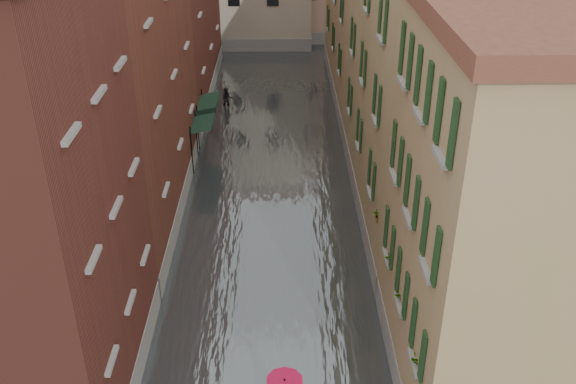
{
  "coord_description": "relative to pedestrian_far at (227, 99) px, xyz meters",
  "views": [
    {
      "loc": [
        0.46,
        -16.85,
        15.26
      ],
      "look_at": [
        0.77,
        5.23,
        3.0
      ],
      "focal_mm": 40.0,
      "sensor_mm": 36.0,
      "label": 1
    }
  ],
  "objects": [
    {
      "name": "building_right_near",
      "position": [
        9.87,
        -23.57,
        5.03
      ],
      "size": [
        6.0,
        8.0,
        11.5
      ],
      "primitive_type": "cube",
      "color": "olive",
      "rests_on": "ground"
    },
    {
      "name": "building_left_near",
      "position": [
        -4.13,
        -23.57,
        5.78
      ],
      "size": [
        6.0,
        8.0,
        13.0
      ],
      "primitive_type": "cube",
      "color": "brown",
      "rests_on": "ground"
    },
    {
      "name": "floodwater",
      "position": [
        2.87,
        -8.57,
        -0.62
      ],
      "size": [
        10.0,
        60.0,
        0.2
      ],
      "primitive_type": "cube",
      "color": "#4C5254",
      "rests_on": "ground"
    },
    {
      "name": "building_right_far",
      "position": [
        9.87,
        2.43,
        5.03
      ],
      "size": [
        6.0,
        16.0,
        11.5
      ],
      "primitive_type": "cube",
      "color": "olive",
      "rests_on": "ground"
    },
    {
      "name": "building_left_mid",
      "position": [
        -4.13,
        -12.57,
        5.53
      ],
      "size": [
        6.0,
        14.0,
        12.5
      ],
      "primitive_type": "cube",
      "color": "#5F2A1E",
      "rests_on": "ground"
    },
    {
      "name": "pedestrian_far",
      "position": [
        0.0,
        0.0,
        0.0
      ],
      "size": [
        0.75,
        0.62,
        1.43
      ],
      "primitive_type": "imported",
      "rotation": [
        0.0,
        0.0,
        0.11
      ],
      "color": "black",
      "rests_on": "ground"
    },
    {
      "name": "awning_far",
      "position": [
        -0.61,
        -5.59,
        1.76
      ],
      "size": [
        1.09,
        3.25,
        2.8
      ],
      "color": "black",
      "rests_on": "ground"
    },
    {
      "name": "awning_near",
      "position": [
        -0.61,
        -7.9,
        1.75
      ],
      "size": [
        1.09,
        2.93,
        2.8
      ],
      "color": "black",
      "rests_on": "ground"
    },
    {
      "name": "ground",
      "position": [
        2.87,
        -21.57,
        -0.72
      ],
      "size": [
        120.0,
        120.0,
        0.0
      ],
      "primitive_type": "plane",
      "color": "#59595B",
      "rests_on": "ground"
    },
    {
      "name": "window_planters",
      "position": [
        6.99,
        -22.29,
        2.79
      ],
      "size": [
        0.59,
        8.28,
        0.84
      ],
      "color": "brown",
      "rests_on": "ground"
    },
    {
      "name": "building_right_mid",
      "position": [
        9.87,
        -12.57,
        5.78
      ],
      "size": [
        6.0,
        14.0,
        13.0
      ],
      "primitive_type": "cube",
      "color": "tan",
      "rests_on": "ground"
    }
  ]
}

